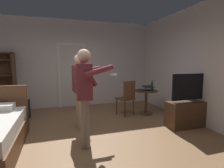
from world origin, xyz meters
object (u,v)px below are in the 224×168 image
(wooden_chair, at_px, (127,96))
(person_blue_shirt, at_px, (85,91))
(suitcase_dark, at_px, (13,113))
(suitcase_small, at_px, (18,109))
(side_table, at_px, (146,98))
(person_striped_shirt, at_px, (80,87))
(tv_flatscreen, at_px, (190,111))
(laptop, at_px, (146,89))
(bottle_on_table, at_px, (152,86))

(wooden_chair, bearing_deg, person_blue_shirt, -134.32)
(wooden_chair, relative_size, suitcase_dark, 2.00)
(suitcase_small, bearing_deg, side_table, -18.87)
(side_table, distance_m, suitcase_dark, 3.56)
(side_table, distance_m, person_striped_shirt, 2.10)
(tv_flatscreen, xyz_separation_m, person_blue_shirt, (-2.49, -0.20, 0.63))
(person_blue_shirt, bearing_deg, wooden_chair, 45.68)
(laptop, distance_m, wooden_chair, 0.60)
(side_table, relative_size, wooden_chair, 0.71)
(bottle_on_table, xyz_separation_m, wooden_chair, (-0.73, 0.12, -0.28))
(person_blue_shirt, bearing_deg, side_table, 35.10)
(suitcase_dark, bearing_deg, wooden_chair, -0.38)
(tv_flatscreen, distance_m, suitcase_dark, 4.33)
(laptop, bearing_deg, person_striped_shirt, -165.41)
(tv_flatscreen, bearing_deg, bottle_on_table, 107.76)
(tv_flatscreen, relative_size, suitcase_small, 2.04)
(person_blue_shirt, distance_m, suitcase_small, 2.72)
(side_table, relative_size, person_striped_shirt, 0.42)
(laptop, distance_m, person_striped_shirt, 2.01)
(wooden_chair, xyz_separation_m, person_striped_shirt, (-1.38, -0.59, 0.42))
(side_table, xyz_separation_m, wooden_chair, (-0.59, 0.04, 0.07))
(laptop, bearing_deg, wooden_chair, 171.81)
(tv_flatscreen, relative_size, person_striped_shirt, 0.74)
(side_table, relative_size, suitcase_small, 1.15)
(wooden_chair, relative_size, person_striped_shirt, 0.59)
(wooden_chair, height_order, suitcase_dark, wooden_chair)
(side_table, xyz_separation_m, laptop, (-0.02, -0.04, 0.28))
(wooden_chair, relative_size, person_blue_shirt, 0.57)
(side_table, relative_size, laptop, 1.92)
(side_table, relative_size, person_blue_shirt, 0.40)
(bottle_on_table, bearing_deg, laptop, 167.29)
(bottle_on_table, height_order, suitcase_dark, bottle_on_table)
(wooden_chair, distance_m, suitcase_small, 3.00)
(side_table, bearing_deg, person_striped_shirt, -164.42)
(bottle_on_table, relative_size, person_blue_shirt, 0.17)
(person_striped_shirt, relative_size, suitcase_dark, 3.39)
(wooden_chair, height_order, suitcase_small, wooden_chair)
(tv_flatscreen, distance_m, wooden_chair, 1.65)
(laptop, distance_m, bottle_on_table, 0.18)
(bottle_on_table, height_order, person_blue_shirt, person_blue_shirt)
(laptop, bearing_deg, person_blue_shirt, -145.40)
(person_blue_shirt, height_order, suitcase_dark, person_blue_shirt)
(tv_flatscreen, bearing_deg, suitcase_small, 154.12)
(wooden_chair, bearing_deg, side_table, -3.70)
(person_striped_shirt, height_order, suitcase_small, person_striped_shirt)
(side_table, height_order, bottle_on_table, bottle_on_table)
(person_striped_shirt, bearing_deg, laptop, 14.59)
(side_table, bearing_deg, wooden_chair, 176.30)
(side_table, bearing_deg, bottle_on_table, -29.74)
(bottle_on_table, xyz_separation_m, person_striped_shirt, (-2.10, -0.47, 0.14))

